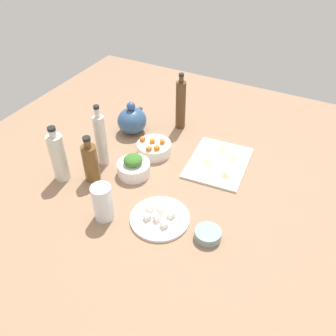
% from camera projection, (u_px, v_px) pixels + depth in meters
% --- Properties ---
extents(tabletop, '(1.90, 1.90, 0.03)m').
position_uv_depth(tabletop, '(168.00, 180.00, 1.47)').
color(tabletop, '#967458').
rests_on(tabletop, ground).
extents(cutting_board, '(0.32, 0.26, 0.01)m').
position_uv_depth(cutting_board, '(218.00, 163.00, 1.53)').
color(cutting_board, silver).
rests_on(cutting_board, tabletop).
extents(plate_tofu, '(0.22, 0.22, 0.01)m').
position_uv_depth(plate_tofu, '(160.00, 218.00, 1.28)').
color(plate_tofu, white).
rests_on(plate_tofu, tabletop).
extents(bowl_greens, '(0.14, 0.14, 0.05)m').
position_uv_depth(bowl_greens, '(134.00, 169.00, 1.46)').
color(bowl_greens, white).
rests_on(bowl_greens, tabletop).
extents(bowl_carrots, '(0.15, 0.15, 0.05)m').
position_uv_depth(bowl_carrots, '(154.00, 148.00, 1.57)').
color(bowl_carrots, white).
rests_on(bowl_carrots, tabletop).
extents(bowl_small_side, '(0.09, 0.09, 0.03)m').
position_uv_depth(bowl_small_side, '(208.00, 234.00, 1.21)').
color(bowl_small_side, gray).
rests_on(bowl_small_side, tabletop).
extents(teapot, '(0.16, 0.13, 0.16)m').
position_uv_depth(teapot, '(132.00, 120.00, 1.68)').
color(teapot, '#33547F').
rests_on(teapot, tabletop).
extents(bottle_0, '(0.06, 0.06, 0.25)m').
position_uv_depth(bottle_0, '(58.00, 157.00, 1.39)').
color(bottle_0, silver).
rests_on(bottle_0, tabletop).
extents(bottle_1, '(0.05, 0.05, 0.28)m').
position_uv_depth(bottle_1, '(181.00, 104.00, 1.67)').
color(bottle_1, '#54361D').
rests_on(bottle_1, tabletop).
extents(bottle_2, '(0.05, 0.05, 0.28)m').
position_uv_depth(bottle_2, '(101.00, 140.00, 1.46)').
color(bottle_2, silver).
rests_on(bottle_2, tabletop).
extents(bottle_3, '(0.06, 0.06, 0.21)m').
position_uv_depth(bottle_3, '(91.00, 162.00, 1.40)').
color(bottle_3, brown).
rests_on(bottle_3, tabletop).
extents(drinking_glass_0, '(0.07, 0.07, 0.14)m').
position_uv_depth(drinking_glass_0, '(103.00, 203.00, 1.25)').
color(drinking_glass_0, white).
rests_on(drinking_glass_0, tabletop).
extents(carrot_cube_0, '(0.03, 0.03, 0.02)m').
position_uv_depth(carrot_cube_0, '(162.00, 142.00, 1.55)').
color(carrot_cube_0, orange).
rests_on(carrot_cube_0, bowl_carrots).
extents(carrot_cube_1, '(0.02, 0.02, 0.02)m').
position_uv_depth(carrot_cube_1, '(149.00, 149.00, 1.51)').
color(carrot_cube_1, orange).
rests_on(carrot_cube_1, bowl_carrots).
extents(carrot_cube_2, '(0.03, 0.03, 0.02)m').
position_uv_depth(carrot_cube_2, '(152.00, 141.00, 1.56)').
color(carrot_cube_2, orange).
rests_on(carrot_cube_2, bowl_carrots).
extents(carrot_cube_3, '(0.02, 0.02, 0.02)m').
position_uv_depth(carrot_cube_3, '(143.00, 139.00, 1.57)').
color(carrot_cube_3, orange).
rests_on(carrot_cube_3, bowl_carrots).
extents(carrot_cube_4, '(0.02, 0.02, 0.02)m').
position_uv_depth(carrot_cube_4, '(157.00, 148.00, 1.52)').
color(carrot_cube_4, orange).
rests_on(carrot_cube_4, bowl_carrots).
extents(chopped_greens_mound, '(0.09, 0.09, 0.04)m').
position_uv_depth(chopped_greens_mound, '(133.00, 160.00, 1.43)').
color(chopped_greens_mound, '#3A7527').
rests_on(chopped_greens_mound, bowl_greens).
extents(tofu_cube_0, '(0.02, 0.02, 0.02)m').
position_uv_depth(tofu_cube_0, '(161.00, 210.00, 1.29)').
color(tofu_cube_0, white).
rests_on(tofu_cube_0, plate_tofu).
extents(tofu_cube_1, '(0.03, 0.03, 0.02)m').
position_uv_depth(tofu_cube_1, '(157.00, 218.00, 1.26)').
color(tofu_cube_1, white).
rests_on(tofu_cube_1, plate_tofu).
extents(tofu_cube_2, '(0.03, 0.03, 0.02)m').
position_uv_depth(tofu_cube_2, '(171.00, 215.00, 1.27)').
color(tofu_cube_2, white).
rests_on(tofu_cube_2, plate_tofu).
extents(tofu_cube_3, '(0.02, 0.02, 0.02)m').
position_uv_depth(tofu_cube_3, '(149.00, 210.00, 1.29)').
color(tofu_cube_3, white).
rests_on(tofu_cube_3, plate_tofu).
extents(tofu_cube_4, '(0.03, 0.03, 0.02)m').
position_uv_depth(tofu_cube_4, '(164.00, 225.00, 1.23)').
color(tofu_cube_4, white).
rests_on(tofu_cube_4, plate_tofu).
extents(tofu_cube_5, '(0.03, 0.03, 0.02)m').
position_uv_depth(tofu_cube_5, '(147.00, 217.00, 1.26)').
color(tofu_cube_5, silver).
rests_on(tofu_cube_5, plate_tofu).
extents(dumpling_0, '(0.06, 0.06, 0.02)m').
position_uv_depth(dumpling_0, '(224.00, 147.00, 1.58)').
color(dumpling_0, beige).
rests_on(dumpling_0, cutting_board).
extents(dumpling_1, '(0.05, 0.05, 0.02)m').
position_uv_depth(dumpling_1, '(208.00, 161.00, 1.51)').
color(dumpling_1, beige).
rests_on(dumpling_1, cutting_board).
extents(dumpling_2, '(0.08, 0.08, 0.03)m').
position_uv_depth(dumpling_2, '(234.00, 156.00, 1.53)').
color(dumpling_2, beige).
rests_on(dumpling_2, cutting_board).
extents(dumpling_3, '(0.05, 0.05, 0.02)m').
position_uv_depth(dumpling_3, '(225.00, 174.00, 1.44)').
color(dumpling_3, beige).
rests_on(dumpling_3, cutting_board).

